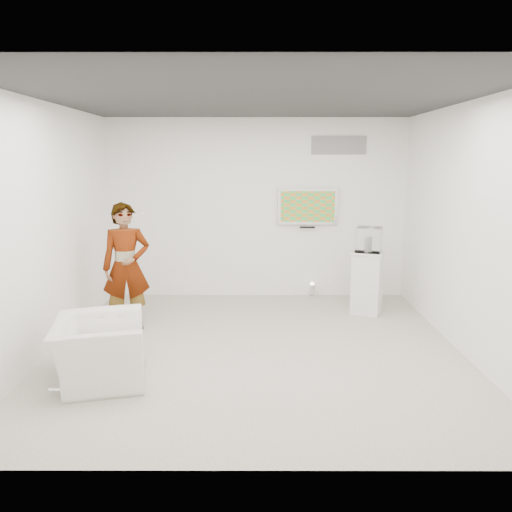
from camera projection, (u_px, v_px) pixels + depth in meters
The scene contains 10 objects.
room at pixel (257, 229), 5.95m from camera, with size 5.01×5.01×3.00m.
tv at pixel (307, 206), 8.34m from camera, with size 1.00×0.08×0.60m, color silver.
logo_decal at pixel (339, 145), 8.19m from camera, with size 0.90×0.02×0.30m, color gray.
person at pixel (126, 267), 6.81m from camera, with size 0.64×0.42×1.76m, color white.
armchair at pixel (99, 350), 5.28m from camera, with size 1.03×0.90×0.67m, color white.
pedestal at pixel (367, 282), 7.61m from camera, with size 0.46×0.46×0.96m, color silver.
floor_uplight at pixel (312, 290), 8.51m from camera, with size 0.16×0.16×0.25m, color white.
vitrine at pixel (369, 240), 7.48m from camera, with size 0.37×0.37×0.37m, color silver.
console at pixel (369, 244), 7.49m from camera, with size 0.05×0.17×0.23m, color silver.
wii_remote at pixel (142, 214), 6.88m from camera, with size 0.03×0.13×0.03m, color silver.
Camera 1 is at (0.00, -5.90, 2.32)m, focal length 35.00 mm.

